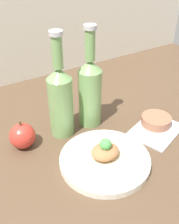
# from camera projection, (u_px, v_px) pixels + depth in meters

# --- Properties ---
(ground_plane) EXTENTS (1.80, 1.10, 0.04)m
(ground_plane) POSITION_uv_depth(u_px,v_px,m) (92.00, 152.00, 0.78)
(ground_plane) COLOR brown
(plate) EXTENTS (0.25, 0.25, 0.02)m
(plate) POSITION_uv_depth(u_px,v_px,m) (105.00, 159.00, 0.71)
(plate) COLOR silver
(plate) RESTS_ON ground_plane
(plated_food) EXTENTS (0.15, 0.15, 0.06)m
(plated_food) POSITION_uv_depth(u_px,v_px,m) (105.00, 153.00, 0.70)
(plated_food) COLOR beige
(plated_food) RESTS_ON plate
(cider_bottle_left) EXTENTS (0.07, 0.07, 0.32)m
(cider_bottle_left) POSITION_uv_depth(u_px,v_px,m) (60.00, 99.00, 0.77)
(cider_bottle_left) COLOR #729E5B
(cider_bottle_left) RESTS_ON ground_plane
(cider_bottle_right) EXTENTS (0.07, 0.07, 0.32)m
(cider_bottle_right) POSITION_uv_depth(u_px,v_px,m) (90.00, 90.00, 0.81)
(cider_bottle_right) COLOR #729E5B
(cider_bottle_right) RESTS_ON ground_plane
(apple) EXTENTS (0.08, 0.08, 0.09)m
(apple) POSITION_uv_depth(u_px,v_px,m) (22.00, 136.00, 0.76)
(apple) COLOR red
(apple) RESTS_ON ground_plane
(napkin) EXTENTS (0.20, 0.17, 0.01)m
(napkin) POSITION_uv_depth(u_px,v_px,m) (156.00, 130.00, 0.84)
(napkin) COLOR #B7BCC6
(napkin) RESTS_ON ground_plane
(dipping_bowl) EXTENTS (0.10, 0.10, 0.03)m
(dipping_bowl) POSITION_uv_depth(u_px,v_px,m) (156.00, 121.00, 0.85)
(dipping_bowl) COLOR #996047
(dipping_bowl) RESTS_ON ground_plane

